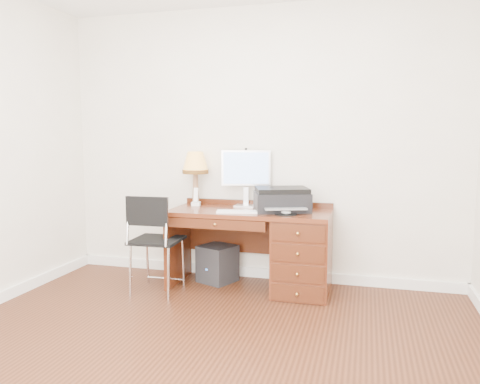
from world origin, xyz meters
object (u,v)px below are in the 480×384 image
(printer, at_px, (282,199))
(chair, at_px, (153,234))
(leg_lamp, at_px, (195,166))
(equipment_box, at_px, (218,264))
(desk, at_px, (284,247))
(phone, at_px, (196,200))
(monitor, at_px, (247,171))

(printer, height_order, chair, printer)
(leg_lamp, height_order, chair, leg_lamp)
(chair, xyz_separation_m, equipment_box, (0.45, 0.50, -0.37))
(leg_lamp, bearing_deg, printer, -9.51)
(leg_lamp, bearing_deg, desk, -10.65)
(leg_lamp, height_order, equipment_box, leg_lamp)
(chair, height_order, equipment_box, chair)
(printer, xyz_separation_m, chair, (-1.10, -0.42, -0.30))
(desk, distance_m, leg_lamp, 1.20)
(phone, height_order, equipment_box, phone)
(equipment_box, bearing_deg, leg_lamp, -173.77)
(printer, distance_m, leg_lamp, 0.96)
(phone, distance_m, chair, 0.63)
(monitor, relative_size, equipment_box, 1.52)
(monitor, height_order, printer, monitor)
(monitor, height_order, chair, monitor)
(desk, xyz_separation_m, chair, (-1.13, -0.40, 0.14))
(leg_lamp, distance_m, chair, 0.85)
(leg_lamp, bearing_deg, monitor, 6.14)
(monitor, distance_m, chair, 1.09)
(leg_lamp, xyz_separation_m, equipment_box, (0.25, -0.08, -0.96))
(chair, bearing_deg, desk, 17.52)
(leg_lamp, xyz_separation_m, chair, (-0.20, -0.57, -0.59))
(monitor, relative_size, chair, 0.60)
(monitor, height_order, leg_lamp, monitor)
(leg_lamp, bearing_deg, chair, -108.97)
(monitor, xyz_separation_m, printer, (0.39, -0.21, -0.24))
(equipment_box, bearing_deg, chair, -108.57)
(equipment_box, bearing_deg, phone, -165.31)
(desk, distance_m, equipment_box, 0.72)
(printer, distance_m, chair, 1.22)
(monitor, bearing_deg, chair, -152.97)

